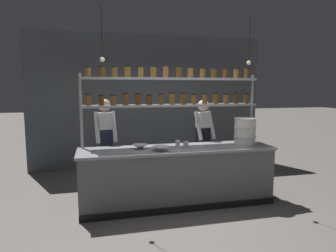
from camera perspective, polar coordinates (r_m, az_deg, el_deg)
The scene contains 12 objects.
ground_plane at distance 5.02m, azimuth 1.74°, elevation -14.51°, with size 40.00×40.00×0.00m, color slate.
back_wall at distance 7.11m, azimuth -3.55°, elevation 4.65°, with size 5.49×0.12×3.07m, color #4C5156.
prep_counter at distance 4.86m, azimuth 1.76°, elevation -9.49°, with size 3.09×0.76×0.92m.
spice_shelf_unit at distance 4.98m, azimuth 0.81°, elevation 6.26°, with size 2.97×0.28×2.22m.
chef_left at distance 5.29m, azimuth -11.82°, elevation -2.65°, with size 0.39×0.31×1.67m.
chef_center at distance 5.58m, azimuth 6.68°, elevation -2.22°, with size 0.41×0.34×1.65m.
container_stack at distance 5.10m, azimuth 14.44°, elevation -1.03°, with size 0.36×0.36×0.45m.
prep_bowl_near_left at distance 4.52m, azimuth -1.35°, elevation -4.32°, with size 0.26×0.26×0.07m.
prep_bowl_center_front at distance 4.69m, azimuth -5.33°, elevation -3.95°, with size 0.25×0.25×0.07m.
serving_cup_front at distance 4.71m, azimuth 3.41°, elevation -3.60°, with size 0.08×0.08×0.11m.
serving_cup_by_board at distance 4.82m, azimuth 1.87°, elevation -3.35°, with size 0.07×0.07×0.11m.
pendant_light_row at distance 4.69m, azimuth 2.28°, elevation 12.79°, with size 2.39×0.07×0.79m.
Camera 1 is at (-1.23, -4.49, 1.86)m, focal length 32.00 mm.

